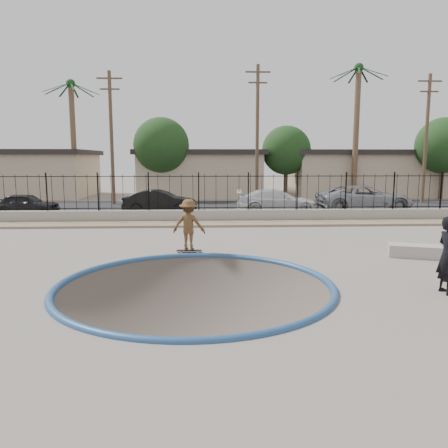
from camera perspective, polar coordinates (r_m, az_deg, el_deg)
ground at (r=24.01m, az=-3.23°, el=-1.73°), size 120.00×120.00×2.20m
bowl_pit at (r=11.09m, az=-3.80°, el=-8.07°), size 6.84×6.84×1.80m
coping_ring at (r=11.09m, az=-3.80°, el=-8.07°), size 7.04×7.04×0.20m
rock_strip at (r=21.06m, az=-3.32°, el=0.01°), size 42.00×1.60×0.11m
retaining_wall at (r=22.12m, az=-3.30°, el=1.06°), size 42.00×0.45×0.60m
fence at (r=21.99m, az=-3.32°, el=4.16°), size 40.00×0.04×1.80m
street at (r=28.80m, az=-3.18°, el=2.23°), size 90.00×8.00×0.04m
house_west at (r=41.07m, az=-24.65°, el=6.08°), size 11.60×8.60×3.90m
house_center at (r=38.15m, az=-3.10°, el=6.71°), size 10.60×8.60×3.90m
house_east at (r=40.56m, az=17.22°, el=6.45°), size 12.60×8.60×3.90m
palm_mid at (r=37.23m, az=-19.22°, el=13.48°), size 2.30×2.30×9.30m
palm_right at (r=35.88m, az=17.02°, el=14.81°), size 2.30×2.30×10.30m
utility_pole_left at (r=31.29m, az=-14.49°, el=11.06°), size 1.70×0.24×9.00m
utility_pole_mid at (r=30.92m, az=4.37°, el=11.81°), size 1.70×0.24×9.50m
utility_pole_right at (r=34.49m, az=24.90°, el=10.29°), size 1.70×0.24×9.00m
street_tree_left at (r=34.80m, az=-8.19°, el=10.11°), size 4.32×4.32×6.36m
street_tree_mid at (r=36.28m, az=8.13°, el=9.49°), size 3.96×3.96×5.83m
street_tree_right at (r=38.53m, az=26.78°, el=9.14°), size 4.32×4.32×6.36m
skater at (r=14.82m, az=-4.61°, el=-0.46°), size 1.21×0.83×1.72m
skateboard at (r=14.96m, az=-4.58°, el=-3.48°), size 0.86×0.25×0.07m
videographer at (r=11.54m, az=27.23°, el=-3.64°), size 0.48×0.70×1.84m
concrete_ledge at (r=15.48m, az=23.63°, el=-3.25°), size 1.74×1.19×0.40m
car_a at (r=27.07m, az=-24.42°, el=2.41°), size 3.61×1.54×1.21m
car_b at (r=25.27m, az=-8.33°, el=2.87°), size 4.22×1.69×1.36m
car_c at (r=25.67m, az=6.94°, el=2.98°), size 4.83×2.25×1.37m
car_d at (r=27.55m, az=17.89°, el=3.22°), size 5.74×2.81×1.57m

